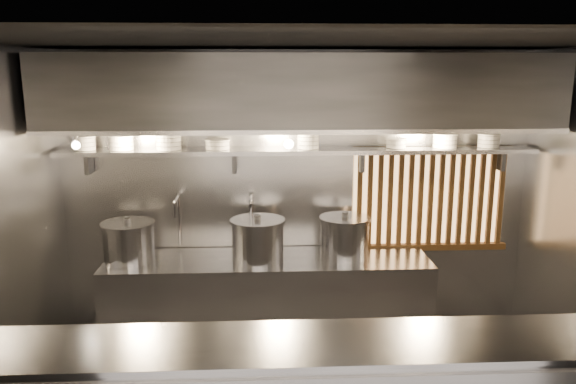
{
  "coord_description": "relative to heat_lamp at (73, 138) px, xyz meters",
  "views": [
    {
      "loc": [
        -0.36,
        -3.83,
        2.62
      ],
      "look_at": [
        -0.14,
        0.55,
        1.66
      ],
      "focal_mm": 35.0,
      "sensor_mm": 36.0,
      "label": 1
    }
  ],
  "objects": [
    {
      "name": "ceiling",
      "position": [
        1.9,
        -0.85,
        0.73
      ],
      "size": [
        4.5,
        4.5,
        0.0
      ],
      "primitive_type": "plane",
      "rotation": [
        3.14,
        0.0,
        0.0
      ],
      "color": "black",
      "rests_on": "wall_back"
    },
    {
      "name": "wall_back",
      "position": [
        1.9,
        0.65,
        -0.67
      ],
      "size": [
        4.5,
        0.0,
        4.5
      ],
      "primitive_type": "plane",
      "rotation": [
        1.57,
        0.0,
        0.0
      ],
      "color": "gray",
      "rests_on": "floor"
    },
    {
      "name": "cooking_bench",
      "position": [
        1.6,
        0.28,
        -1.62
      ],
      "size": [
        3.0,
        0.7,
        0.9
      ],
      "primitive_type": "cube",
      "color": "#A0A0A5",
      "rests_on": "floor"
    },
    {
      "name": "bowl_shelf",
      "position": [
        1.9,
        0.47,
        -0.19
      ],
      "size": [
        4.4,
        0.34,
        0.04
      ],
      "primitive_type": "cube",
      "color": "#A0A0A5",
      "rests_on": "wall_back"
    },
    {
      "name": "exhaust_hood",
      "position": [
        1.9,
        0.25,
        0.36
      ],
      "size": [
        4.4,
        0.81,
        0.65
      ],
      "color": "#2D2D30",
      "rests_on": "ceiling"
    },
    {
      "name": "wood_screen",
      "position": [
        3.2,
        0.6,
        -0.69
      ],
      "size": [
        1.56,
        0.09,
        1.04
      ],
      "color": "#FFBE72",
      "rests_on": "wall_back"
    },
    {
      "name": "faucet_left",
      "position": [
        0.75,
        0.52,
        -0.76
      ],
      "size": [
        0.04,
        0.3,
        0.5
      ],
      "color": "silver",
      "rests_on": "wall_back"
    },
    {
      "name": "faucet_right",
      "position": [
        1.45,
        0.52,
        -0.76
      ],
      "size": [
        0.04,
        0.3,
        0.5
      ],
      "color": "silver",
      "rests_on": "wall_back"
    },
    {
      "name": "heat_lamp",
      "position": [
        0.0,
        0.0,
        0.0
      ],
      "size": [
        0.25,
        0.35,
        0.2
      ],
      "color": "#A0A0A5",
      "rests_on": "exhaust_hood"
    },
    {
      "name": "pendant_bulb",
      "position": [
        1.8,
        0.35,
        -0.11
      ],
      "size": [
        0.09,
        0.09,
        0.19
      ],
      "color": "#2D2D30",
      "rests_on": "exhaust_hood"
    },
    {
      "name": "stock_pot_left",
      "position": [
        0.33,
        0.3,
        -0.99
      ],
      "size": [
        0.62,
        0.62,
        0.4
      ],
      "rotation": [
        0.0,
        0.0,
        0.34
      ],
      "color": "#A0A0A5",
      "rests_on": "cooking_bench"
    },
    {
      "name": "stock_pot_mid",
      "position": [
        1.51,
        0.24,
        -0.97
      ],
      "size": [
        0.51,
        0.51,
        0.43
      ],
      "rotation": [
        0.0,
        0.0,
        -0.02
      ],
      "color": "#A0A0A5",
      "rests_on": "cooking_bench"
    },
    {
      "name": "stock_pot_right",
      "position": [
        2.32,
        0.32,
        -0.98
      ],
      "size": [
        0.55,
        0.55,
        0.42
      ],
      "rotation": [
        0.0,
        0.0,
        0.16
      ],
      "color": "#A0A0A5",
      "rests_on": "cooking_bench"
    },
    {
      "name": "bowl_stack_0",
      "position": [
        -0.05,
        0.47,
        -0.1
      ],
      "size": [
        0.2,
        0.2,
        0.13
      ],
      "color": "silver",
      "rests_on": "bowl_shelf"
    },
    {
      "name": "bowl_stack_1",
      "position": [
        0.28,
        0.47,
        -0.1
      ],
      "size": [
        0.23,
        0.23,
        0.13
      ],
      "color": "silver",
      "rests_on": "bowl_shelf"
    },
    {
      "name": "bowl_stack_2",
      "position": [
        0.71,
        0.47,
        -0.08
      ],
      "size": [
        0.24,
        0.24,
        0.17
      ],
      "color": "silver",
      "rests_on": "bowl_shelf"
    },
    {
      "name": "bowl_stack_3",
      "position": [
        1.15,
        0.47,
        -0.12
      ],
      "size": [
        0.23,
        0.23,
        0.09
      ],
      "color": "silver",
      "rests_on": "bowl_shelf"
    },
    {
      "name": "bowl_stack_4",
      "position": [
        1.98,
        0.47,
        -0.08
      ],
      "size": [
        0.21,
        0.21,
        0.17
      ],
      "color": "silver",
      "rests_on": "bowl_shelf"
    },
    {
      "name": "bowl_stack_5",
      "position": [
        2.81,
        0.47,
        -0.12
      ],
      "size": [
        0.2,
        0.2,
        0.09
      ],
      "color": "silver",
      "rests_on": "bowl_shelf"
    },
    {
      "name": "bowl_stack_6",
      "position": [
        3.27,
        0.47,
        -0.1
      ],
      "size": [
        0.24,
        0.24,
        0.13
      ],
      "color": "silver",
      "rests_on": "bowl_shelf"
    },
    {
      "name": "bowl_stack_7",
      "position": [
        3.69,
        0.47,
        -0.1
      ],
      "size": [
        0.21,
        0.21,
        0.13
      ],
      "color": "silver",
      "rests_on": "bowl_shelf"
    }
  ]
}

